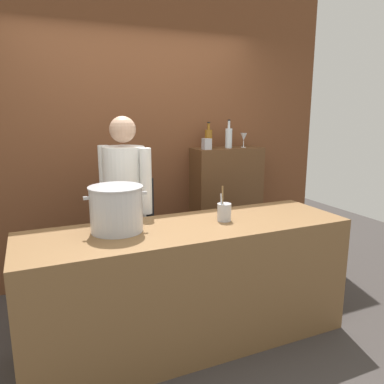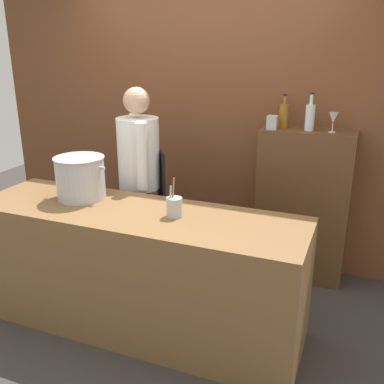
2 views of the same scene
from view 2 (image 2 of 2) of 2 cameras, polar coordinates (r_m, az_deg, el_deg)
ground_plane at (r=3.44m, az=-6.72°, el=-16.59°), size 8.00×8.00×0.00m
brick_back_panel at (r=4.11m, az=1.97°, el=12.07°), size 4.40×0.10×3.00m
prep_counter at (r=3.20m, az=-7.03°, el=-10.01°), size 2.34×0.70×0.90m
bar_cabinet at (r=3.88m, az=14.13°, el=-1.75°), size 0.76×0.32×1.31m
chef at (r=3.65m, az=-6.77°, el=2.47°), size 0.41×0.46×1.66m
stockpot_large at (r=3.29m, az=-14.29°, el=1.81°), size 0.42×0.36×0.31m
utensil_crock at (r=2.87m, az=-2.32°, el=-1.92°), size 0.10×0.10×0.26m
wine_bottle_clear at (r=3.67m, az=15.07°, el=9.43°), size 0.07×0.07×0.30m
wine_bottle_amber at (r=3.74m, az=11.84°, el=9.75°), size 0.08×0.08×0.27m
wine_glass_short at (r=3.64m, az=17.88°, el=9.06°), size 0.07×0.07×0.16m
spice_tin_silver at (r=3.67m, az=10.39°, el=8.88°), size 0.08×0.08×0.11m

